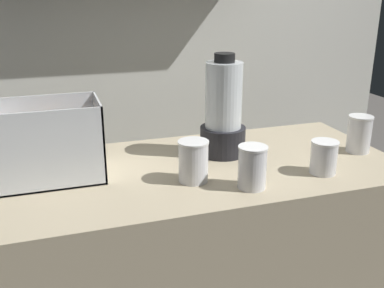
{
  "coord_description": "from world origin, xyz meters",
  "views": [
    {
      "loc": [
        -0.43,
        -1.32,
        1.47
      ],
      "look_at": [
        0.0,
        0.0,
        0.98
      ],
      "focal_mm": 42.14,
      "sensor_mm": 36.0,
      "label": 1
    }
  ],
  "objects_px": {
    "juice_cup_pomegranate_left": "(252,169)",
    "juice_cup_mango_middle": "(324,159)",
    "carrot_display_bin": "(47,156)",
    "juice_cup_mango_far_left": "(193,163)",
    "blender_pitcher": "(223,114)",
    "juice_cup_mango_right": "(359,135)"
  },
  "relations": [
    {
      "from": "carrot_display_bin",
      "to": "juice_cup_mango_right",
      "type": "relative_size",
      "value": 2.48
    },
    {
      "from": "carrot_display_bin",
      "to": "juice_cup_mango_right",
      "type": "distance_m",
      "value": 1.07
    },
    {
      "from": "carrot_display_bin",
      "to": "blender_pitcher",
      "type": "bearing_deg",
      "value": 3.53
    },
    {
      "from": "blender_pitcher",
      "to": "carrot_display_bin",
      "type": "bearing_deg",
      "value": -176.47
    },
    {
      "from": "blender_pitcher",
      "to": "juice_cup_mango_far_left",
      "type": "relative_size",
      "value": 2.77
    },
    {
      "from": "blender_pitcher",
      "to": "juice_cup_mango_right",
      "type": "bearing_deg",
      "value": -15.17
    },
    {
      "from": "juice_cup_mango_far_left",
      "to": "juice_cup_pomegranate_left",
      "type": "distance_m",
      "value": 0.18
    },
    {
      "from": "juice_cup_mango_far_left",
      "to": "juice_cup_mango_right",
      "type": "distance_m",
      "value": 0.65
    },
    {
      "from": "carrot_display_bin",
      "to": "juice_cup_mango_middle",
      "type": "distance_m",
      "value": 0.87
    },
    {
      "from": "blender_pitcher",
      "to": "juice_cup_mango_right",
      "type": "height_order",
      "value": "blender_pitcher"
    },
    {
      "from": "carrot_display_bin",
      "to": "juice_cup_mango_middle",
      "type": "relative_size",
      "value": 3.09
    },
    {
      "from": "juice_cup_mango_far_left",
      "to": "blender_pitcher",
      "type": "bearing_deg",
      "value": 48.18
    },
    {
      "from": "juice_cup_mango_middle",
      "to": "juice_cup_pomegranate_left",
      "type": "bearing_deg",
      "value": -173.37
    },
    {
      "from": "carrot_display_bin",
      "to": "blender_pitcher",
      "type": "relative_size",
      "value": 0.93
    },
    {
      "from": "blender_pitcher",
      "to": "juice_cup_pomegranate_left",
      "type": "height_order",
      "value": "blender_pitcher"
    },
    {
      "from": "carrot_display_bin",
      "to": "juice_cup_mango_right",
      "type": "xyz_separation_m",
      "value": [
        1.07,
        -0.09,
        -0.01
      ]
    },
    {
      "from": "juice_cup_pomegranate_left",
      "to": "juice_cup_mango_middle",
      "type": "bearing_deg",
      "value": 6.63
    },
    {
      "from": "juice_cup_pomegranate_left",
      "to": "juice_cup_mango_right",
      "type": "xyz_separation_m",
      "value": [
        0.5,
        0.16,
        0.0
      ]
    },
    {
      "from": "juice_cup_pomegranate_left",
      "to": "juice_cup_mango_middle",
      "type": "height_order",
      "value": "juice_cup_pomegranate_left"
    },
    {
      "from": "juice_cup_mango_middle",
      "to": "carrot_display_bin",
      "type": "bearing_deg",
      "value": 164.93
    },
    {
      "from": "blender_pitcher",
      "to": "juice_cup_pomegranate_left",
      "type": "bearing_deg",
      "value": -94.42
    },
    {
      "from": "carrot_display_bin",
      "to": "juice_cup_mango_middle",
      "type": "bearing_deg",
      "value": -15.07
    }
  ]
}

